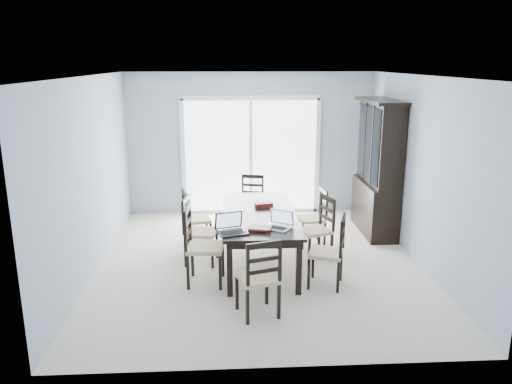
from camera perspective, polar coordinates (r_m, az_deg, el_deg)
floor at (r=7.17m, az=0.36°, el=-8.11°), size 5.00×5.00×0.00m
ceiling at (r=6.61m, az=0.39°, el=13.13°), size 5.00×5.00×0.00m
back_wall at (r=9.22m, az=-0.62°, el=5.50°), size 4.50×0.02×2.60m
wall_left at (r=7.00m, az=-18.34°, el=1.73°), size 0.02×5.00×2.60m
wall_right at (r=7.27m, az=18.39°, el=2.19°), size 0.02×5.00×2.60m
balcony at (r=10.49m, az=-0.85°, el=-0.90°), size 4.50×2.00×0.10m
railing at (r=11.32m, az=-1.08°, el=3.39°), size 4.50×0.06×1.10m
dining_table at (r=6.94m, az=0.37°, el=-2.99°), size 1.00×2.20×0.75m
china_hutch at (r=8.39m, az=13.75°, el=2.55°), size 0.50×1.38×2.20m
sliding_door at (r=9.24m, az=-0.60°, el=4.17°), size 2.52×0.05×2.18m
chair_left_near at (r=6.39m, az=-6.75°, el=-5.10°), size 0.49×0.48×1.19m
chair_left_mid at (r=7.05m, az=-7.09°, el=-3.54°), size 0.48×0.47×1.11m
chair_left_far at (r=7.71m, az=-7.39°, el=-2.32°), size 0.47×0.46×1.02m
chair_right_near at (r=6.35m, az=8.86°, el=-5.87°), size 0.52×0.51×1.08m
chair_right_mid at (r=7.21m, az=7.39°, el=-3.34°), size 0.52×0.51×1.07m
chair_right_far at (r=7.77m, az=6.94°, el=-2.13°), size 0.44×0.43×1.03m
chair_end_near at (r=5.52m, az=0.52°, el=-8.93°), size 0.51×0.52×1.08m
chair_end_far at (r=8.55m, az=-0.47°, el=-0.41°), size 0.46×0.47×1.03m
laptop_dark at (r=6.08m, az=-2.71°, el=-4.26°), size 0.41×0.34×0.24m
laptop_silver at (r=6.26m, az=2.43°, el=-3.74°), size 0.39×0.36×0.22m
book_stack at (r=6.21m, az=0.45°, el=-4.17°), size 0.31×0.26×0.04m
cell_phone at (r=6.14m, az=0.69°, el=-4.57°), size 0.12×0.09×0.01m
game_box at (r=7.17m, az=0.89°, el=-1.49°), size 0.27×0.17×0.06m
hot_tub at (r=10.38m, az=-5.84°, el=1.64°), size 1.73×1.56×0.88m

